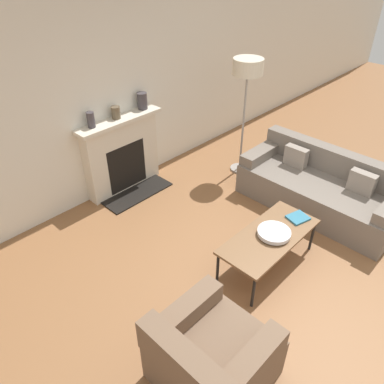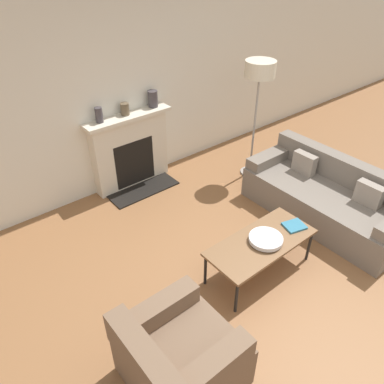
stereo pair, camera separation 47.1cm
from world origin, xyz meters
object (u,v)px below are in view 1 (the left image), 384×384
Objects in this scene: mantel_vase_center_right at (142,101)px; mantel_vase_center_left at (116,113)px; book at (298,218)px; couch at (320,189)px; floor_lamp at (247,76)px; mantel_vase_left at (91,120)px; armchair_near at (211,357)px; fireplace at (123,155)px; bowl at (274,233)px; coffee_table at (269,238)px.

mantel_vase_center_left is at bearing 180.00° from mantel_vase_center_right.
mantel_vase_center_right is (-0.14, 2.51, 0.76)m from book.
couch is 1.20× the size of floor_lamp.
couch is 10.41× the size of mantel_vase_left.
armchair_near reaches higher than book.
armchair_near is 3.15m from mantel_vase_left.
fireplace reaches higher than bowl.
book reaches higher than coffee_table.
floor_lamp reaches higher than book.
mantel_vase_left is at bearing 101.96° from coffee_table.
mantel_vase_center_left reaches higher than fireplace.
mantel_vase_left reaches higher than coffee_table.
floor_lamp reaches higher than coffee_table.
coffee_table is 2.57m from mantel_vase_center_left.
couch is 1.69× the size of coffee_table.
couch is 1.44m from coffee_table.
mantel_vase_left reaches higher than bowl.
armchair_near is at bearing -163.40° from coffee_table.
bowl is 2.63m from mantel_vase_left.
coffee_table is (1.43, 0.43, 0.11)m from armchair_near.
mantel_vase_center_left is (-0.02, 0.01, 0.65)m from fireplace.
armchair_near is 1.94m from book.
floor_lamp is at bearing 46.14° from coffee_table.
mantel_vase_center_right reaches higher than mantel_vase_center_left.
armchair_near is 1.50m from coffee_table.
mantel_vase_left is (-0.55, 2.47, 0.72)m from bowl.
fireplace is 1.47× the size of armchair_near.
mantel_vase_center_right is at bearing 83.25° from bowl.
book is 0.15× the size of floor_lamp.
couch is 12.80× the size of mantel_vase_center_left.
mantel_vase_center_left is (-0.16, 2.47, 0.70)m from bowl.
mantel_vase_center_left is 0.46m from mantel_vase_center_right.
armchair_near is 5.30× the size of mantel_vase_center_left.
armchair_near is 3.49m from mantel_vase_center_right.
armchair_near is at bearing -146.08° from floor_lamp.
coffee_table is 5.37× the size of mantel_vase_center_right.
book is at bearing -122.09° from floor_lamp.
couch is at bearing 6.83° from bowl.
bowl is (0.03, -0.03, 0.07)m from coffee_table.
fireplace is at bearing -24.70° from armchair_near.
book is 1.17× the size of mantel_vase_center_right.
floor_lamp reaches higher than armchair_near.
fireplace is 2.77m from couch.
fireplace is 0.61× the size of couch.
armchair_near is 3.27m from mantel_vase_center_left.
mantel_vase_center_right is at bearing 0.00° from mantel_vase_left.
coffee_table is 0.08m from bowl.
armchair_near is (-1.31, -2.86, -0.24)m from fireplace.
armchair_near is 4.31× the size of mantel_vase_left.
coffee_table is at bearing -133.86° from floor_lamp.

